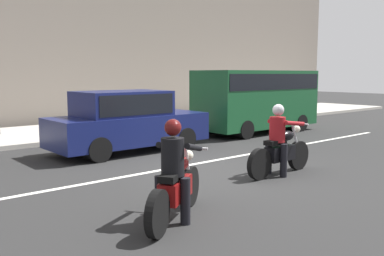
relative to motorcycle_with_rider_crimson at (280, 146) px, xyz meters
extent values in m
plane|color=#252525|center=(-0.76, 1.11, -0.64)|extent=(80.00, 80.00, 0.00)
cube|color=#A8A399|center=(-0.76, 9.11, -0.57)|extent=(40.00, 4.40, 0.14)
cube|color=slate|center=(-0.76, 12.51, 4.06)|extent=(40.00, 1.40, 9.41)
cube|color=silver|center=(-1.06, 2.01, -0.64)|extent=(18.00, 0.14, 0.01)
cylinder|color=black|center=(0.72, 0.03, -0.31)|extent=(0.67, 0.15, 0.67)
cylinder|color=black|center=(-0.70, -0.03, -0.31)|extent=(0.67, 0.15, 0.67)
cylinder|color=silver|center=(0.60, 0.02, 0.07)|extent=(0.38, 0.07, 0.82)
cube|color=black|center=(0.01, 0.00, -0.17)|extent=(0.79, 0.31, 0.32)
ellipsoid|color=black|center=(0.23, 0.01, 0.19)|extent=(0.49, 0.26, 0.22)
cube|color=black|center=(-0.17, -0.01, 0.09)|extent=(0.53, 0.26, 0.10)
cylinder|color=silver|center=(0.54, 0.02, 0.45)|extent=(0.07, 0.70, 0.04)
sphere|color=silver|center=(0.62, 0.02, 0.31)|extent=(0.17, 0.17, 0.17)
cylinder|color=silver|center=(-0.29, 0.15, -0.29)|extent=(0.70, 0.10, 0.07)
cylinder|color=black|center=(-0.12, -0.21, -0.28)|extent=(0.16, 0.16, 0.71)
cylinder|color=black|center=(-0.13, 0.19, -0.28)|extent=(0.16, 0.16, 0.71)
cylinder|color=maroon|center=(-0.11, -0.01, 0.36)|extent=(0.35, 0.35, 0.54)
cylinder|color=maroon|center=(0.23, -0.21, 0.49)|extent=(0.66, 0.11, 0.17)
cylinder|color=maroon|center=(0.21, 0.23, 0.49)|extent=(0.66, 0.11, 0.17)
sphere|color=tan|center=(-0.09, 0.00, 0.75)|extent=(0.20, 0.20, 0.20)
sphere|color=#B7B7BC|center=(-0.09, 0.00, 0.78)|extent=(0.25, 0.25, 0.25)
cylinder|color=black|center=(-2.90, -0.41, -0.31)|extent=(0.62, 0.46, 0.66)
cylinder|color=black|center=(-4.14, -1.21, -0.31)|extent=(0.62, 0.46, 0.66)
cylinder|color=silver|center=(-3.00, -0.48, 0.03)|extent=(0.32, 0.23, 0.74)
cube|color=maroon|center=(-3.52, -0.81, -0.17)|extent=(0.84, 0.68, 0.32)
ellipsoid|color=maroon|center=(-3.34, -0.69, 0.17)|extent=(0.53, 0.46, 0.22)
cube|color=black|center=(-3.67, -0.91, 0.07)|extent=(0.57, 0.48, 0.10)
cylinder|color=silver|center=(-3.05, -0.51, 0.37)|extent=(0.41, 0.61, 0.04)
sphere|color=silver|center=(-2.98, -0.46, 0.23)|extent=(0.17, 0.17, 0.17)
cylinder|color=silver|center=(-3.86, -0.84, -0.29)|extent=(0.63, 0.44, 0.07)
cylinder|color=black|center=(-3.53, -1.06, -0.29)|extent=(0.21, 0.21, 0.69)
cylinder|color=black|center=(-3.75, -0.72, -0.29)|extent=(0.21, 0.21, 0.69)
cylinder|color=black|center=(-3.62, -0.88, 0.35)|extent=(0.47, 0.47, 0.56)
cylinder|color=black|center=(-3.22, -0.88, 0.44)|extent=(0.64, 0.45, 0.24)
cylinder|color=black|center=(-3.45, -0.51, 0.44)|extent=(0.64, 0.45, 0.24)
sphere|color=tan|center=(-3.61, -0.87, 0.75)|extent=(0.20, 0.20, 0.20)
sphere|color=#510F0F|center=(-3.61, -0.87, 0.78)|extent=(0.25, 0.25, 0.25)
cube|color=#164C28|center=(4.76, 4.79, 0.63)|extent=(5.01, 1.90, 2.07)
cube|color=black|center=(4.76, 4.79, 1.27)|extent=(4.86, 1.93, 0.56)
cylinder|color=black|center=(6.31, 4.79, -0.32)|extent=(0.64, 1.96, 0.64)
cylinder|color=black|center=(3.20, 4.79, -0.32)|extent=(0.64, 1.96, 0.64)
cube|color=#11194C|center=(-0.99, 4.52, 0.00)|extent=(4.49, 1.76, 0.80)
cube|color=#11194C|center=(-1.21, 4.52, 0.74)|extent=(2.47, 1.62, 0.68)
cube|color=black|center=(-1.21, 4.52, 0.74)|extent=(2.27, 1.65, 0.54)
cylinder|color=black|center=(0.40, 4.52, -0.32)|extent=(0.64, 1.82, 0.64)
cylinder|color=black|center=(-2.38, 4.52, -0.32)|extent=(0.64, 1.82, 0.64)
camera|label=1|loc=(-7.34, -5.68, 1.55)|focal=39.65mm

